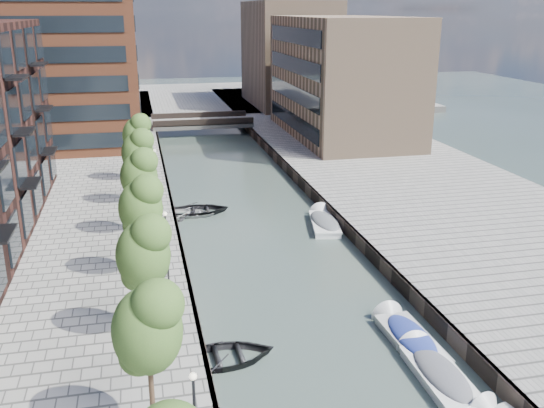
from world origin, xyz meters
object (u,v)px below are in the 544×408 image
object	(u,v)px
tree_5	(137,151)
motorboat_3	(407,336)
motorboat_1	(436,372)
motorboat_4	(324,222)
tree_1	(147,325)
sloop_4	(198,214)
tree_4	(139,173)
sloop_3	(190,216)
sloop_1	(224,362)
tree_3	(140,205)
tree_2	(143,251)
tree_6	(137,133)
bridge	(202,122)
car	(310,136)

from	to	relation	value
tree_5	motorboat_3	size ratio (longest dim) A/B	1.10
motorboat_1	motorboat_4	world-z (taller)	motorboat_4
tree_1	motorboat_3	xyz separation A→B (m)	(12.62, 5.39, -5.09)
sloop_4	motorboat_4	xyz separation A→B (m)	(9.21, -4.80, 0.23)
tree_1	tree_4	size ratio (longest dim) A/B	1.00
sloop_4	sloop_3	bearing A→B (deg)	124.18
sloop_3	motorboat_3	distance (m)	23.30
tree_4	sloop_1	distance (m)	16.80
motorboat_1	tree_4	bearing A→B (deg)	123.64
sloop_1	motorboat_3	xyz separation A→B (m)	(9.23, -0.04, 0.22)
tree_3	sloop_3	distance (m)	14.50
tree_2	tree_3	bearing A→B (deg)	90.00
sloop_3	sloop_4	world-z (taller)	sloop_4
tree_6	motorboat_1	xyz separation A→B (m)	(12.55, -32.85, -5.09)
sloop_1	motorboat_1	size ratio (longest dim) A/B	0.90
sloop_4	motorboat_1	bearing A→B (deg)	-161.81
tree_3	motorboat_1	distance (m)	17.99
bridge	sloop_4	world-z (taller)	bridge
tree_5	motorboat_1	size ratio (longest dim) A/B	1.09
bridge	sloop_1	xyz separation A→B (m)	(-5.11, -55.57, -1.39)
bridge	tree_2	world-z (taller)	tree_2
sloop_3	motorboat_3	xyz separation A→B (m)	(8.83, -21.57, 0.22)
tree_3	sloop_4	distance (m)	15.06
tree_1	motorboat_4	xyz separation A→B (m)	(13.63, 22.57, -5.08)
tree_1	motorboat_3	size ratio (longest dim) A/B	1.10
tree_4	motorboat_3	xyz separation A→B (m)	(12.62, -15.61, -5.09)
tree_5	tree_6	size ratio (longest dim) A/B	1.00
tree_5	motorboat_1	world-z (taller)	tree_5
tree_2	motorboat_4	world-z (taller)	tree_2
motorboat_1	car	world-z (taller)	car
sloop_3	car	xyz separation A→B (m)	(16.06, 21.13, 1.65)
tree_6	motorboat_3	bearing A→B (deg)	-66.92
tree_2	motorboat_1	xyz separation A→B (m)	(12.55, -4.85, -5.09)
tree_5	tree_3	bearing A→B (deg)	-90.00
tree_6	motorboat_4	bearing A→B (deg)	-42.36
tree_2	motorboat_4	bearing A→B (deg)	48.81
tree_4	motorboat_1	size ratio (longest dim) A/B	1.09
tree_5	tree_6	world-z (taller)	same
sloop_3	tree_2	bearing A→B (deg)	-172.74
tree_5	sloop_1	distance (m)	23.43
sloop_3	sloop_4	xyz separation A→B (m)	(0.63, 0.42, 0.00)
tree_1	sloop_3	xyz separation A→B (m)	(3.79, 26.96, -5.31)
tree_1	motorboat_4	size ratio (longest dim) A/B	1.01
tree_1	sloop_4	size ratio (longest dim) A/B	1.17
motorboat_3	motorboat_4	bearing A→B (deg)	86.63
motorboat_4	car	xyz separation A→B (m)	(6.22, 25.51, 1.42)
tree_6	motorboat_3	world-z (taller)	tree_6
motorboat_1	motorboat_4	bearing A→B (deg)	86.96
bridge	motorboat_3	distance (m)	55.77
tree_2	motorboat_1	bearing A→B (deg)	-21.14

